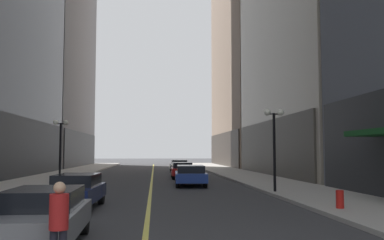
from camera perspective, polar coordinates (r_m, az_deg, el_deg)
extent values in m
plane|color=#38383A|center=(38.14, -5.39, -7.58)|extent=(200.00, 200.00, 0.00)
cube|color=#ADA8A0|center=(39.07, -17.67, -7.21)|extent=(4.50, 78.00, 0.15)
cube|color=#ADA8A0|center=(38.97, 6.94, -7.38)|extent=(4.50, 78.00, 0.15)
cube|color=#E5D64C|center=(38.14, -5.39, -7.57)|extent=(0.16, 70.00, 0.01)
cube|color=#212327|center=(39.11, -21.12, -3.56)|extent=(0.50, 22.80, 5.00)
cube|color=#2C2C2E|center=(64.01, -14.78, -3.89)|extent=(0.50, 24.70, 5.00)
cube|color=#403C35|center=(38.99, 10.45, -3.78)|extent=(0.50, 22.80, 5.00)
cube|color=#332A23|center=(63.93, 4.35, -4.02)|extent=(0.50, 24.70, 5.00)
cube|color=slate|center=(10.57, -19.61, -12.71)|extent=(1.88, 4.08, 0.55)
cube|color=black|center=(10.71, -19.30, -10.05)|extent=(1.62, 2.30, 0.50)
cylinder|color=black|center=(11.86, -14.37, -13.23)|extent=(0.24, 0.65, 0.64)
cylinder|color=black|center=(12.15, -21.73, -12.84)|extent=(0.24, 0.65, 0.64)
cube|color=#141E4C|center=(17.01, -15.41, -9.52)|extent=(1.85, 4.21, 0.55)
cube|color=black|center=(17.18, -15.23, -7.88)|extent=(1.58, 2.38, 0.50)
cylinder|color=black|center=(15.48, -13.91, -11.11)|extent=(0.24, 0.65, 0.64)
cylinder|color=black|center=(15.82, -19.22, -10.85)|extent=(0.24, 0.65, 0.64)
cylinder|color=black|center=(18.33, -12.16, -10.06)|extent=(0.24, 0.65, 0.64)
cylinder|color=black|center=(18.61, -16.69, -9.88)|extent=(0.24, 0.65, 0.64)
cube|color=navy|center=(27.36, -0.22, -7.64)|extent=(2.12, 4.86, 0.55)
cube|color=black|center=(27.10, -0.20, -6.67)|extent=(1.80, 2.75, 0.50)
cylinder|color=black|center=(29.03, -2.03, -7.99)|extent=(0.25, 0.65, 0.64)
cylinder|color=black|center=(29.09, 1.31, -7.99)|extent=(0.25, 0.65, 0.64)
cylinder|color=black|center=(25.69, -1.96, -8.47)|extent=(0.25, 0.65, 0.64)
cylinder|color=black|center=(25.76, 1.81, -8.46)|extent=(0.25, 0.65, 0.64)
cube|color=#B21919|center=(34.69, -1.38, -6.94)|extent=(1.76, 4.05, 0.55)
cube|color=black|center=(34.47, -1.36, -6.16)|extent=(1.54, 2.28, 0.50)
cylinder|color=black|center=(36.08, -2.69, -7.27)|extent=(0.23, 0.64, 0.64)
cylinder|color=black|center=(36.16, -0.32, -7.27)|extent=(0.23, 0.64, 0.64)
cylinder|color=black|center=(33.26, -2.53, -7.52)|extent=(0.23, 0.64, 0.64)
cylinder|color=black|center=(33.35, 0.04, -7.52)|extent=(0.23, 0.64, 0.64)
cube|color=#B7B7BC|center=(45.13, -1.80, -6.33)|extent=(1.79, 4.76, 0.55)
cube|color=black|center=(44.88, -1.78, -5.73)|extent=(1.57, 2.67, 0.50)
cylinder|color=black|center=(46.76, -2.86, -6.59)|extent=(0.22, 0.64, 0.64)
cylinder|color=black|center=(46.85, -0.99, -6.59)|extent=(0.22, 0.64, 0.64)
cylinder|color=black|center=(43.44, -2.67, -6.77)|extent=(0.22, 0.64, 0.64)
cylinder|color=black|center=(43.54, -0.65, -6.77)|extent=(0.22, 0.64, 0.64)
cylinder|color=#B21E1E|center=(8.06, -17.52, -11.73)|extent=(0.40, 0.40, 0.63)
sphere|color=tan|center=(8.02, -17.45, -8.72)|extent=(0.22, 0.22, 0.22)
cylinder|color=black|center=(31.06, -17.38, -4.27)|extent=(0.14, 0.14, 4.20)
cylinder|color=black|center=(31.12, -17.29, -0.50)|extent=(0.80, 0.06, 0.06)
sphere|color=white|center=(31.20, -17.92, -0.31)|extent=(0.36, 0.36, 0.36)
sphere|color=white|center=(31.05, -16.66, -0.32)|extent=(0.36, 0.36, 0.36)
cylinder|color=black|center=(22.34, 11.06, -4.45)|extent=(0.14, 0.14, 4.20)
cylinder|color=black|center=(22.43, 10.99, 0.79)|extent=(0.80, 0.06, 0.06)
sphere|color=white|center=(22.34, 10.12, 1.06)|extent=(0.36, 0.36, 0.36)
sphere|color=white|center=(22.54, 11.84, 1.04)|extent=(0.36, 0.36, 0.36)
cylinder|color=red|center=(16.41, 19.34, -10.32)|extent=(0.28, 0.28, 0.80)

